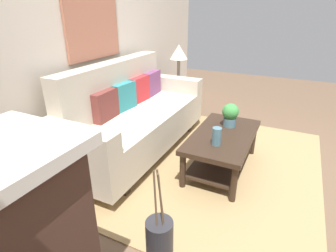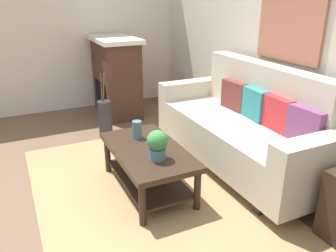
{
  "view_description": "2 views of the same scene",
  "coord_description": "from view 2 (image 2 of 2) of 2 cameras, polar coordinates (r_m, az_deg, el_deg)",
  "views": [
    {
      "loc": [
        -2.57,
        -0.05,
        1.64
      ],
      "look_at": [
        -0.19,
        1.11,
        0.48
      ],
      "focal_mm": 28.63,
      "sensor_mm": 36.0,
      "label": 1
    },
    {
      "loc": [
        2.57,
        -0.49,
        1.76
      ],
      "look_at": [
        -0.3,
        0.87,
        0.5
      ],
      "focal_mm": 36.12,
      "sensor_mm": 36.0,
      "label": 2
    }
  ],
  "objects": [
    {
      "name": "throw_pillow_teal",
      "position": [
        3.64,
        14.42,
        3.66
      ],
      "size": [
        0.37,
        0.15,
        0.32
      ],
      "primitive_type": "cube",
      "rotation": [
        0.0,
        0.0,
        -0.09
      ],
      "color": "teal",
      "rests_on": "couch"
    },
    {
      "name": "throw_pillow_crimson",
      "position": [
        3.39,
        18.04,
        2.0
      ],
      "size": [
        0.37,
        0.14,
        0.32
      ],
      "primitive_type": "cube",
      "rotation": [
        0.0,
        0.0,
        -0.05
      ],
      "color": "red",
      "rests_on": "couch"
    },
    {
      "name": "couch",
      "position": [
        3.64,
        12.52,
        -0.3
      ],
      "size": [
        2.2,
        0.84,
        1.08
      ],
      "color": "beige",
      "rests_on": "ground_plane"
    },
    {
      "name": "wall_left",
      "position": [
        5.56,
        -15.13,
        16.7
      ],
      "size": [
        0.1,
        5.13,
        2.7
      ],
      "primitive_type": "cube",
      "color": "beige",
      "rests_on": "ground_plane"
    },
    {
      "name": "fireplace",
      "position": [
        5.19,
        -8.73,
        8.31
      ],
      "size": [
        1.02,
        0.58,
        1.16
      ],
      "color": "#472D23",
      "rests_on": "ground_plane"
    },
    {
      "name": "floor_vase",
      "position": [
        4.46,
        -10.57,
        1.24
      ],
      "size": [
        0.17,
        0.17,
        0.47
      ],
      "primitive_type": "cylinder",
      "color": "#2D2D33",
      "rests_on": "ground_plane"
    },
    {
      "name": "ground_plane",
      "position": [
        3.15,
        -12.42,
        -12.86
      ],
      "size": [
        9.64,
        9.64,
        0.0
      ],
      "primitive_type": "plane",
      "color": "brown"
    },
    {
      "name": "potted_plant_tabletop",
      "position": [
        2.85,
        -1.8,
        -3.05
      ],
      "size": [
        0.18,
        0.18,
        0.26
      ],
      "color": "slate",
      "rests_on": "coffee_table"
    },
    {
      "name": "wall_back",
      "position": [
        3.73,
        21.1,
        13.95
      ],
      "size": [
        5.64,
        0.1,
        2.7
      ],
      "primitive_type": "cube",
      "color": "beige",
      "rests_on": "ground_plane"
    },
    {
      "name": "floor_vase_branch_b",
      "position": [
        4.35,
        -10.76,
        6.45
      ],
      "size": [
        0.03,
        0.04,
        0.36
      ],
      "primitive_type": "cylinder",
      "rotation": [
        -0.07,
        0.06,
        0.0
      ],
      "color": "brown",
      "rests_on": "floor_vase"
    },
    {
      "name": "floor_vase_branch_c",
      "position": [
        4.34,
        -11.2,
        6.39
      ],
      "size": [
        0.03,
        0.03,
        0.36
      ],
      "primitive_type": "cylinder",
      "rotation": [
        -0.05,
        -0.06,
        0.0
      ],
      "color": "brown",
      "rests_on": "floor_vase"
    },
    {
      "name": "framed_painting",
      "position": [
        3.71,
        19.9,
        16.54
      ],
      "size": [
        0.86,
        0.03,
        0.82
      ],
      "primitive_type": "cube",
      "color": "#B77056"
    },
    {
      "name": "throw_pillow_maroon",
      "position": [
        3.89,
        11.25,
        5.1
      ],
      "size": [
        0.37,
        0.14,
        0.32
      ],
      "primitive_type": "cube",
      "rotation": [
        0.0,
        0.0,
        0.05
      ],
      "color": "brown",
      "rests_on": "couch"
    },
    {
      "name": "tabletop_vase",
      "position": [
        3.29,
        -5.24,
        -0.61
      ],
      "size": [
        0.09,
        0.09,
        0.18
      ],
      "primitive_type": "cylinder",
      "color": "slate",
      "rests_on": "coffee_table"
    },
    {
      "name": "coffee_table",
      "position": [
        3.15,
        -3.43,
        -5.68
      ],
      "size": [
        1.1,
        0.6,
        0.43
      ],
      "color": "#332319",
      "rests_on": "ground_plane"
    },
    {
      "name": "area_rug",
      "position": [
        3.27,
        -3.75,
        -10.89
      ],
      "size": [
        2.75,
        1.95,
        0.01
      ],
      "primitive_type": "cube",
      "color": "#A38456",
      "rests_on": "ground_plane"
    },
    {
      "name": "throw_pillow_plum",
      "position": [
        3.17,
        22.18,
        0.09
      ],
      "size": [
        0.37,
        0.14,
        0.32
      ],
      "primitive_type": "cube",
      "rotation": [
        0.0,
        0.0,
        0.05
      ],
      "color": "#7A4270",
      "rests_on": "couch"
    },
    {
      "name": "floor_vase_branch_a",
      "position": [
        4.31,
        -10.87,
        6.33
      ],
      "size": [
        0.01,
        0.05,
        0.36
      ],
      "primitive_type": "cylinder",
      "rotation": [
        -0.1,
        -0.01,
        0.0
      ],
      "color": "brown",
      "rests_on": "floor_vase"
    }
  ]
}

